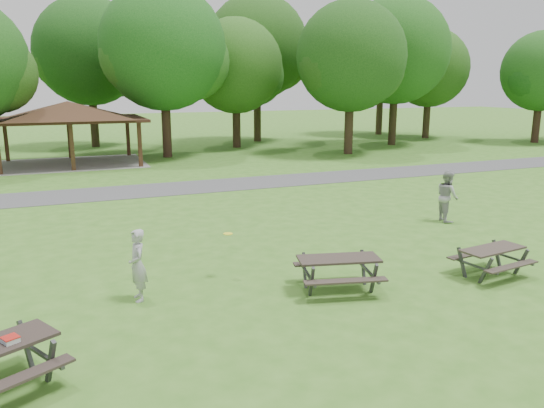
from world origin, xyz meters
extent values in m
plane|color=#3C7320|center=(0.00, 0.00, 0.00)|extent=(160.00, 160.00, 0.00)
cube|color=#48484A|center=(0.00, 14.00, 0.01)|extent=(120.00, 3.20, 0.02)
cube|color=#3D2716|center=(-7.70, 26.70, 1.30)|extent=(0.22, 0.22, 2.60)
cube|color=#3A2515|center=(-4.00, 21.30, 1.30)|extent=(0.22, 0.22, 2.60)
cube|color=#3D2616|center=(-4.00, 26.70, 1.30)|extent=(0.22, 0.22, 2.60)
cube|color=#382014|center=(-0.30, 21.30, 1.30)|extent=(0.22, 0.22, 2.60)
cube|color=#3B2315|center=(-0.30, 26.70, 1.30)|extent=(0.22, 0.22, 2.60)
cube|color=#321C14|center=(-4.00, 24.00, 2.68)|extent=(8.60, 6.60, 0.16)
pyramid|color=#342014|center=(-4.00, 24.00, 3.26)|extent=(7.01, 7.01, 1.00)
cube|color=gray|center=(-4.00, 24.00, 0.01)|extent=(8.40, 6.40, 0.03)
cylinder|color=black|center=(2.00, 25.00, 2.01)|extent=(0.60, 0.60, 4.02)
sphere|color=#154C16|center=(2.00, 25.00, 7.02)|extent=(8.00, 8.00, 8.00)
sphere|color=#1E4F16|center=(3.80, 25.30, 6.22)|extent=(5.20, 5.20, 5.20)
sphere|color=#1D4D16|center=(0.40, 24.80, 6.42)|extent=(4.80, 4.80, 4.80)
cylinder|color=black|center=(8.00, 28.50, 1.72)|extent=(0.60, 0.60, 3.43)
sphere|color=#204C15|center=(8.00, 28.50, 6.05)|extent=(7.00, 7.00, 7.00)
sphere|color=#1B4914|center=(9.57, 28.80, 5.36)|extent=(4.55, 4.55, 4.55)
sphere|color=#134213|center=(6.60, 28.30, 5.53)|extent=(4.20, 4.20, 4.20)
cylinder|color=black|center=(14.00, 22.00, 1.89)|extent=(0.60, 0.60, 3.78)
sphere|color=#164112|center=(14.00, 22.00, 6.55)|extent=(7.40, 7.40, 7.40)
sphere|color=#1E4B15|center=(15.66, 22.30, 5.81)|extent=(4.81, 4.81, 4.81)
sphere|color=#193F12|center=(12.52, 21.80, 6.00)|extent=(4.44, 4.44, 4.44)
cylinder|color=black|center=(20.00, 25.50, 2.10)|extent=(0.60, 0.60, 4.20)
sphere|color=#184B15|center=(20.00, 25.50, 7.27)|extent=(8.20, 8.20, 8.20)
sphere|color=#1D4714|center=(21.84, 25.80, 6.45)|extent=(5.33, 5.33, 5.33)
sphere|color=#1D4E16|center=(18.36, 25.30, 6.66)|extent=(4.92, 4.92, 4.92)
cylinder|color=#2E2114|center=(26.00, 29.00, 1.78)|extent=(0.60, 0.60, 3.57)
sphere|color=#1D4814|center=(26.00, 29.00, 6.12)|extent=(6.80, 6.80, 6.80)
sphere|color=#164F17|center=(27.53, 29.30, 5.44)|extent=(4.42, 4.42, 4.42)
sphere|color=#154413|center=(24.64, 28.80, 5.61)|extent=(4.08, 4.08, 4.08)
cylinder|color=black|center=(32.00, 22.50, 1.68)|extent=(0.60, 0.60, 3.36)
sphere|color=#174914|center=(32.00, 22.50, 5.76)|extent=(6.40, 6.40, 6.40)
sphere|color=#123F12|center=(30.72, 22.30, 5.28)|extent=(3.84, 3.84, 3.84)
cylinder|color=black|center=(-2.00, 33.00, 2.06)|extent=(0.60, 0.60, 4.13)
sphere|color=#144112|center=(-2.00, 33.00, 7.13)|extent=(8.00, 8.00, 8.00)
sphere|color=#164313|center=(-0.20, 33.30, 6.33)|extent=(5.20, 5.20, 5.20)
sphere|color=#1D4C15|center=(-3.60, 32.80, 6.53)|extent=(4.80, 4.80, 4.80)
cylinder|color=#302115|center=(11.00, 32.00, 2.27)|extent=(0.60, 0.60, 4.55)
sphere|color=#1A4213|center=(11.00, 32.00, 7.70)|extent=(8.40, 8.40, 8.40)
sphere|color=#204915|center=(12.89, 32.30, 6.86)|extent=(5.46, 5.46, 5.46)
sphere|color=#204D16|center=(9.32, 31.80, 7.07)|extent=(5.04, 5.04, 5.04)
cylinder|color=#322516|center=(24.00, 33.50, 2.13)|extent=(0.60, 0.60, 4.27)
sphere|color=#174F16|center=(24.00, 33.50, 7.27)|extent=(8.00, 8.00, 8.00)
sphere|color=#184213|center=(25.80, 33.80, 6.47)|extent=(5.20, 5.20, 5.20)
sphere|color=#1E4513|center=(22.40, 33.30, 6.67)|extent=(4.80, 4.80, 4.80)
cube|color=#2B231F|center=(-5.68, -2.20, 0.48)|extent=(1.89, 1.19, 0.04)
cube|color=#424245|center=(-5.11, -1.62, 0.40)|extent=(0.25, 0.40, 0.86)
cube|color=#434346|center=(-5.50, -0.89, 0.40)|extent=(0.25, 0.40, 0.86)
cube|color=#424345|center=(-5.31, -1.26, 0.44)|extent=(0.82, 1.46, 0.05)
cube|color=silver|center=(-5.65, -1.59, 0.87)|extent=(0.30, 0.30, 0.08)
cube|color=red|center=(-5.65, -1.59, 0.92)|extent=(0.31, 0.31, 0.02)
cube|color=#2E2621|center=(1.15, 0.21, 0.77)|extent=(2.03, 1.18, 0.05)
cube|color=#322924|center=(1.00, -0.40, 0.46)|extent=(1.91, 0.72, 0.04)
cube|color=#2E2421|center=(1.30, 0.82, 0.46)|extent=(1.91, 0.72, 0.04)
cube|color=#39393B|center=(0.35, 0.00, 0.39)|extent=(0.16, 0.40, 0.83)
cube|color=#444447|center=(0.54, 0.77, 0.39)|extent=(0.16, 0.40, 0.83)
cube|color=#3E3E40|center=(0.44, 0.39, 0.42)|extent=(0.43, 1.52, 0.05)
cube|color=#39393C|center=(1.77, -0.35, 0.39)|extent=(0.16, 0.40, 0.83)
cube|color=#3A3A3D|center=(1.96, 0.42, 0.39)|extent=(0.16, 0.40, 0.83)
cube|color=#464649|center=(1.86, 0.04, 0.42)|extent=(0.43, 1.52, 0.05)
cube|color=#322A24|center=(5.23, -0.39, 0.70)|extent=(1.81, 0.91, 0.05)
cube|color=#312923|center=(5.30, -0.96, 0.42)|extent=(1.75, 0.47, 0.04)
cube|color=#2E2721|center=(5.15, 0.17, 0.42)|extent=(1.75, 0.47, 0.04)
cube|color=#3C3C3E|center=(4.61, -0.84, 0.35)|extent=(0.10, 0.37, 0.75)
cube|color=#3B3B3D|center=(4.52, -0.12, 0.35)|extent=(0.10, 0.37, 0.75)
cube|color=#3B3B3E|center=(4.57, -0.48, 0.38)|extent=(0.24, 1.40, 0.05)
cube|color=#414143|center=(5.93, -0.66, 0.35)|extent=(0.10, 0.37, 0.75)
cube|color=#3F3F42|center=(5.84, 0.05, 0.35)|extent=(0.10, 0.37, 0.75)
cube|color=#444446|center=(5.89, -0.31, 0.38)|extent=(0.24, 1.40, 0.05)
cylinder|color=yellow|center=(-0.98, 2.01, 1.13)|extent=(0.30, 0.30, 0.02)
imported|color=#A5A5A8|center=(-3.29, 1.37, 0.82)|extent=(0.43, 0.62, 1.64)
imported|color=#A09FA2|center=(7.85, 4.47, 0.90)|extent=(0.87, 1.01, 1.80)
camera|label=1|loc=(-4.71, -10.12, 4.77)|focal=35.00mm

